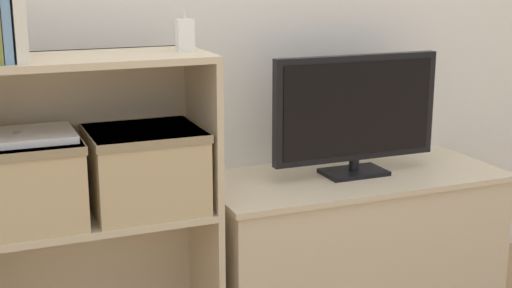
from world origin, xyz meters
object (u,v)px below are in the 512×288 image
tv (356,112)px  book_skyblue (5,16)px  storage_basket_right (145,166)px  tv_stand (351,240)px  storage_basket_left (21,179)px  book_ivory (19,22)px  laptop (18,136)px  baby_monitor (185,35)px

tv → book_skyblue: (-1.12, -0.12, 0.36)m
book_skyblue → storage_basket_right: size_ratio=0.71×
tv_stand → book_skyblue: bearing=-173.6°
tv → storage_basket_left: tv is taller
book_skyblue → book_ivory: size_ratio=1.16×
book_ivory → laptop: bearing=113.5°
tv_stand → baby_monitor: bearing=-174.6°
tv → storage_basket_right: (-0.76, -0.07, -0.09)m
tv → laptop: (-1.11, -0.07, 0.03)m
book_ivory → storage_basket_right: 0.55m
tv_stand → book_skyblue: (-1.12, -0.13, 0.83)m
laptop → book_skyblue: bearing=-101.2°
tv_stand → tv: tv is taller
baby_monitor → book_skyblue: bearing=-172.4°
baby_monitor → storage_basket_right: size_ratio=0.37×
baby_monitor → storage_basket_left: baby_monitor is taller
storage_basket_left → laptop: laptop is taller
book_skyblue → book_ivory: book_skyblue is taller
tv → book_ivory: 1.15m
tv → baby_monitor: 0.69m
tv → laptop: bearing=-176.3°
storage_basket_left → book_ivory: bearing=-66.5°
baby_monitor → tv: bearing=5.3°
tv_stand → tv: 0.47m
tv_stand → book_ivory: book_ivory is taller
book_ivory → storage_basket_right: (0.33, 0.05, -0.44)m
baby_monitor → laptop: bearing=-178.3°
storage_basket_left → baby_monitor: bearing=1.7°
book_skyblue → laptop: 0.34m
tv_stand → storage_basket_left: (-1.11, -0.07, 0.38)m
tv → storage_basket_right: size_ratio=1.84×
tv_stand → baby_monitor: baby_monitor is taller
baby_monitor → storage_basket_right: bearing=-173.8°
book_skyblue → laptop: (0.01, 0.05, -0.33)m
tv_stand → book_ivory: (-1.09, -0.13, 0.81)m
storage_basket_left → storage_basket_right: same height
book_skyblue → baby_monitor: book_skyblue is taller
book_ivory → baby_monitor: (0.47, 0.07, -0.05)m
tv_stand → book_ivory: size_ratio=5.18×
storage_basket_right → baby_monitor: bearing=6.2°
tv_stand → book_ivory: 1.37m
tv_stand → baby_monitor: size_ratio=8.56×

